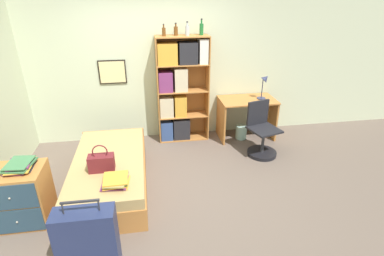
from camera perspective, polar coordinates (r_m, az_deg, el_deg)
ground_plane at (r=4.49m, az=-5.11°, el=-10.12°), size 14.00×14.00×0.00m
wall_back at (r=5.43m, az=-7.05°, el=11.24°), size 10.00×0.09×2.60m
bed at (r=4.41m, az=-15.32°, el=-8.20°), size 0.98×1.92×0.45m
handbag at (r=4.00m, az=-16.88°, el=-6.28°), size 0.32×0.16×0.37m
book_stack_on_bed at (r=3.73m, az=-14.36°, el=-9.72°), size 0.34×0.37×0.09m
suitcase at (r=3.26m, az=-19.28°, el=-19.62°), size 0.58×0.24×0.84m
dresser at (r=4.15m, az=-29.71°, el=-11.17°), size 0.60×0.53×0.70m
magazine_pile_on_dresser at (r=3.97m, az=-30.04°, el=-6.16°), size 0.33×0.38×0.08m
bookcase at (r=5.33m, az=-2.63°, el=7.49°), size 0.90×0.34×1.88m
bottle_green at (r=5.08m, az=-5.40°, el=17.83°), size 0.06×0.06×0.19m
bottle_brown at (r=5.15m, az=-3.10°, el=18.03°), size 0.07×0.07×0.20m
bottle_clear at (r=5.13m, az=-0.91°, el=18.13°), size 0.07×0.07×0.22m
bottle_blue at (r=5.18m, az=1.82°, el=18.35°), size 0.07×0.07×0.26m
desk at (r=5.63m, az=10.37°, el=3.06°), size 1.01×0.62×0.75m
desk_lamp at (r=5.55m, az=13.70°, el=8.50°), size 0.21×0.15×0.46m
desk_chair at (r=5.17m, az=13.08°, el=-1.91°), size 0.55×0.55×0.91m
waste_bin at (r=5.70m, az=9.33°, el=-0.75°), size 0.21×0.21×0.26m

